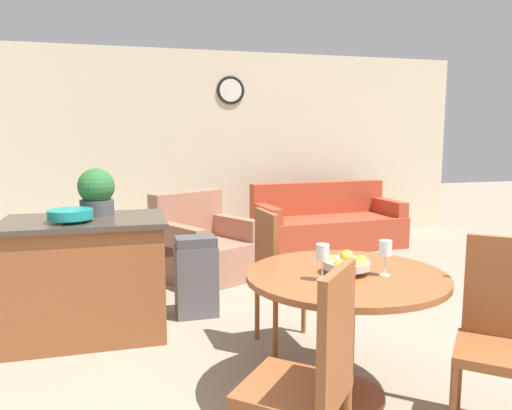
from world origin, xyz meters
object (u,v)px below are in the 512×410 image
dining_chair_far_side (280,274)px  dining_table (346,303)px  kitchen_island (87,277)px  dining_chair_near_left (311,373)px  couch (327,225)px  dining_chair_near_right (501,329)px  wine_glass_right (385,250)px  armchair (203,250)px  teal_bowl (70,214)px  wine_glass_left (323,254)px  fruit_bowl (347,264)px  potted_plant (96,192)px  trash_bin (196,277)px

dining_chair_far_side → dining_table: bearing=5.9°
dining_table → kitchen_island: 2.04m
dining_chair_near_left → couch: size_ratio=0.49×
dining_chair_near_right → couch: dining_chair_near_right is taller
wine_glass_right → armchair: bearing=101.2°
dining_chair_near_left → teal_bowl: (-1.10, 1.92, 0.42)m
wine_glass_left → armchair: 2.89m
dining_table → dining_chair_near_left: bearing=-125.6°
dining_table → fruit_bowl: size_ratio=4.26×
teal_bowl → armchair: size_ratio=0.27×
potted_plant → trash_bin: (0.78, 0.02, -0.75)m
wine_glass_right → potted_plant: (-1.58, 1.67, 0.18)m
dining_chair_near_left → kitchen_island: (-1.02, 2.04, -0.09)m
dining_chair_near_left → teal_bowl: size_ratio=3.19×
wine_glass_left → potted_plant: size_ratio=0.54×
wine_glass_right → couch: wine_glass_right is taller
fruit_bowl → wine_glass_left: size_ratio=1.34×
dining_table → wine_glass_right: bearing=-28.3°
dining_table → dining_chair_far_side: (-0.13, 0.79, -0.04)m
dining_chair_near_left → armchair: size_ratio=0.85×
armchair → dining_chair_near_left: bearing=-120.0°
couch → teal_bowl: bearing=-145.3°
dining_table → armchair: armchair is taller
wine_glass_left → teal_bowl: teal_bowl is taller
dining_table → kitchen_island: bearing=136.8°
fruit_bowl → kitchen_island: size_ratio=0.23×
wine_glass_right → fruit_bowl: bearing=151.9°
dining_chair_near_right → fruit_bowl: (-0.65, 0.47, 0.27)m
dining_chair_near_left → kitchen_island: 2.28m
dining_chair_near_left → fruit_bowl: (0.47, 0.65, 0.27)m
dining_chair_near_right → dining_chair_near_left: bearing=50.9°
trash_bin → wine_glass_right: bearing=-64.7°
teal_bowl → wine_glass_left: bearing=-44.7°
fruit_bowl → armchair: 2.80m
wine_glass_right → armchair: size_ratio=0.17×
wine_glass_right → teal_bowl: teal_bowl is taller
dining_chair_near_left → trash_bin: dining_chair_near_left is taller
dining_table → wine_glass_left: bearing=-153.4°
teal_bowl → fruit_bowl: bearing=-39.1°
wine_glass_left → couch: 4.25m
dining_chair_near_left → dining_chair_far_side: (0.34, 1.44, 0.00)m
kitchen_island → couch: (2.99, 2.36, -0.16)m
kitchen_island → couch: kitchen_island is taller
wine_glass_left → teal_bowl: bearing=135.3°
dining_chair_near_left → kitchen_island: size_ratio=0.85×
dining_chair_near_left → trash_bin: size_ratio=1.47×
teal_bowl → dining_chair_far_side: bearing=-18.5°
dining_chair_far_side → fruit_bowl: bearing=5.9°
dining_chair_near_right → fruit_bowl: size_ratio=3.79×
armchair → fruit_bowl: bearing=-110.5°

